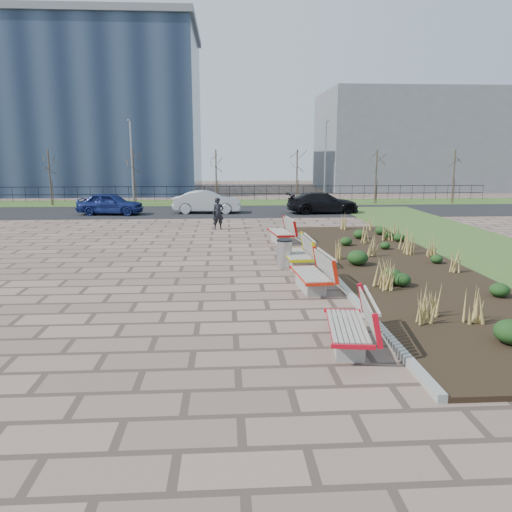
{
  "coord_description": "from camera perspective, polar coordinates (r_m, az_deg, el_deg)",
  "views": [
    {
      "loc": [
        0.65,
        -10.8,
        3.74
      ],
      "look_at": [
        1.5,
        3.0,
        0.9
      ],
      "focal_mm": 35.0,
      "sensor_mm": 36.0,
      "label": 1
    }
  ],
  "objects": [
    {
      "name": "ground",
      "position": [
        11.45,
        -6.64,
        -7.54
      ],
      "size": [
        120.0,
        120.0,
        0.0
      ],
      "primitive_type": "plane",
      "color": "#7D6356",
      "rests_on": "ground"
    },
    {
      "name": "building_grey",
      "position": [
        56.25,
        17.0,
        12.4
      ],
      "size": [
        18.0,
        12.0,
        10.0
      ],
      "primitive_type": "cube",
      "color": "slate",
      "rests_on": "ground"
    },
    {
      "name": "bench_d",
      "position": [
        21.44,
        2.81,
        2.9
      ],
      "size": [
        1.12,
        2.18,
        1.0
      ],
      "primitive_type": null,
      "rotation": [
        0.0,
        0.0,
        0.11
      ],
      "color": "#A70C0B",
      "rests_on": "ground"
    },
    {
      "name": "car_blue",
      "position": [
        32.44,
        -16.32,
        5.77
      ],
      "size": [
        4.18,
        2.11,
        1.37
      ],
      "primitive_type": "imported",
      "rotation": [
        0.0,
        0.0,
        1.44
      ],
      "color": "navy",
      "rests_on": "road"
    },
    {
      "name": "tree_c",
      "position": [
        37.34,
        -4.58,
        8.96
      ],
      "size": [
        1.4,
        1.4,
        4.0
      ],
      "primitive_type": null,
      "color": "#4C3D2D",
      "rests_on": "grass_verge_far"
    },
    {
      "name": "lamp_west",
      "position": [
        37.4,
        -14.0,
        10.2
      ],
      "size": [
        0.24,
        0.6,
        6.0
      ],
      "primitive_type": null,
      "color": "gray",
      "rests_on": "grass_verge_far"
    },
    {
      "name": "car_black",
      "position": [
        32.21,
        7.62,
        6.06
      ],
      "size": [
        4.71,
        2.22,
        1.33
      ],
      "primitive_type": "imported",
      "rotation": [
        0.0,
        0.0,
        1.65
      ],
      "color": "black",
      "rests_on": "road"
    },
    {
      "name": "car_silver",
      "position": [
        32.15,
        -5.61,
        6.17
      ],
      "size": [
        4.35,
        1.7,
        1.41
      ],
      "primitive_type": "imported",
      "rotation": [
        0.0,
        0.0,
        1.52
      ],
      "color": "#A2A6A9",
      "rests_on": "road"
    },
    {
      "name": "bench_a",
      "position": [
        9.98,
        10.39,
        -7.54
      ],
      "size": [
        1.18,
        2.2,
        1.0
      ],
      "primitive_type": null,
      "rotation": [
        0.0,
        0.0,
        -0.14
      ],
      "color": "red",
      "rests_on": "ground"
    },
    {
      "name": "tree_d",
      "position": [
        37.72,
        4.69,
        8.99
      ],
      "size": [
        1.4,
        1.4,
        4.0
      ],
      "primitive_type": null,
      "color": "#4C3D2D",
      "rests_on": "grass_verge_far"
    },
    {
      "name": "planting_bed",
      "position": [
        17.16,
        15.61,
        -1.24
      ],
      "size": [
        4.5,
        18.0,
        0.1
      ],
      "primitive_type": "cube",
      "color": "black",
      "rests_on": "ground"
    },
    {
      "name": "grass_verge_far",
      "position": [
        38.98,
        -4.49,
        6.1
      ],
      "size": [
        80.0,
        5.0,
        0.04
      ],
      "primitive_type": "cube",
      "color": "#33511E",
      "rests_on": "ground"
    },
    {
      "name": "tree_e",
      "position": [
        39.03,
        13.55,
        8.79
      ],
      "size": [
        1.4,
        1.4,
        4.0
      ],
      "primitive_type": null,
      "color": "#4C3D2D",
      "rests_on": "grass_verge_far"
    },
    {
      "name": "bench_b",
      "position": [
        13.99,
        6.25,
        -1.85
      ],
      "size": [
        1.05,
        2.16,
        1.0
      ],
      "primitive_type": null,
      "rotation": [
        0.0,
        0.0,
        0.07
      ],
      "color": "red",
      "rests_on": "ground"
    },
    {
      "name": "road",
      "position": [
        33.02,
        -4.65,
        5.08
      ],
      "size": [
        80.0,
        7.0,
        0.02
      ],
      "primitive_type": "cube",
      "color": "black",
      "rests_on": "ground"
    },
    {
      "name": "planting_curb",
      "position": [
        16.55,
        7.97,
        -1.3
      ],
      "size": [
        0.16,
        18.0,
        0.15
      ],
      "primitive_type": "cube",
      "color": "gray",
      "rests_on": "ground"
    },
    {
      "name": "bench_c",
      "position": [
        16.74,
        4.61,
        0.41
      ],
      "size": [
        0.96,
        2.13,
        1.0
      ],
      "primitive_type": null,
      "rotation": [
        0.0,
        0.0,
        0.03
      ],
      "color": "yellow",
      "rests_on": "ground"
    },
    {
      "name": "lamp_east",
      "position": [
        37.53,
        7.9,
        10.43
      ],
      "size": [
        0.24,
        0.6,
        6.0
      ],
      "primitive_type": null,
      "color": "gray",
      "rests_on": "grass_verge_far"
    },
    {
      "name": "litter_bin",
      "position": [
        16.64,
        3.26,
        0.23
      ],
      "size": [
        0.51,
        0.51,
        0.92
      ],
      "primitive_type": "cylinder",
      "color": "#B2B2B7",
      "rests_on": "ground"
    },
    {
      "name": "tree_f",
      "position": [
        41.17,
        21.64,
        8.44
      ],
      "size": [
        1.4,
        1.4,
        4.0
      ],
      "primitive_type": null,
      "color": "#4C3D2D",
      "rests_on": "grass_verge_far"
    },
    {
      "name": "railing_fence",
      "position": [
        40.42,
        -4.47,
        7.18
      ],
      "size": [
        44.0,
        0.1,
        1.2
      ],
      "primitive_type": null,
      "color": "black",
      "rests_on": "grass_verge_far"
    },
    {
      "name": "tree_b",
      "position": [
        37.93,
        -13.79,
        8.71
      ],
      "size": [
        1.4,
        1.4,
        4.0
      ],
      "primitive_type": null,
      "color": "#4C3D2D",
      "rests_on": "grass_verge_far"
    },
    {
      "name": "pedestrian",
      "position": [
        25.14,
        -4.35,
        4.86
      ],
      "size": [
        0.65,
        0.5,
        1.6
      ],
      "primitive_type": "imported",
      "rotation": [
        0.0,
        0.0,
        0.23
      ],
      "color": "black",
      "rests_on": "ground"
    },
    {
      "name": "tree_a",
      "position": [
        39.42,
        -22.49,
        8.27
      ],
      "size": [
        1.4,
        1.4,
        4.0
      ],
      "primitive_type": null,
      "color": "#4C3D2D",
      "rests_on": "grass_verge_far"
    }
  ]
}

